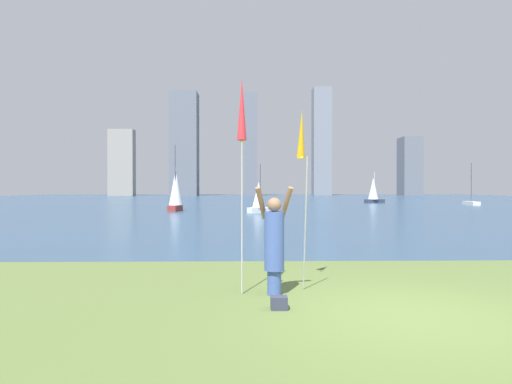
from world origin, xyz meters
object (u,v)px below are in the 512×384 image
kite_flag_left (242,115)px  kite_flag_right (302,139)px  sailboat_4 (373,191)px  sailboat_5 (471,203)px  person (274,242)px  bag (279,303)px  sailboat_3 (176,190)px  sailboat_1 (259,198)px

kite_flag_left → kite_flag_right: size_ratio=1.14×
sailboat_4 → sailboat_5: sailboat_5 is taller
person → bag: person is taller
kite_flag_right → sailboat_3: size_ratio=0.62×
sailboat_3 → bag: bearing=-77.7°
kite_flag_left → kite_flag_right: kite_flag_left is taller
bag → sailboat_1: size_ratio=0.07×
bag → kite_flag_left: bearing=124.2°
person → sailboat_5: size_ratio=0.41×
kite_flag_right → sailboat_5: (23.06, 38.30, -2.51)m
sailboat_5 → sailboat_1: bearing=-148.7°
bag → sailboat_1: 25.82m
sailboat_1 → sailboat_5: size_ratio=0.80×
bag → sailboat_3: sailboat_3 is taller
kite_flag_left → sailboat_5: bearing=58.2°
kite_flag_left → sailboat_1: size_ratio=1.04×
sailboat_5 → kite_flag_left: bearing=-121.8°
kite_flag_left → bag: size_ratio=14.82×
bag → sailboat_5: size_ratio=0.06×
kite_flag_left → bag: (0.58, -0.85, -3.01)m
kite_flag_right → sailboat_3: bearing=104.1°
sailboat_3 → sailboat_1: bearing=-22.9°
sailboat_4 → sailboat_5: (8.58, -6.89, -1.24)m
bag → sailboat_4: (15.02, 46.80, 1.41)m
kite_flag_left → kite_flag_right: (1.12, 0.75, -0.34)m
bag → sailboat_1: bearing=89.1°
sailboat_1 → person: bearing=-90.9°
sailboat_1 → sailboat_5: bearing=31.3°
kite_flag_left → bag: kite_flag_left is taller
kite_flag_right → sailboat_3: 27.85m
kite_flag_left → kite_flag_right: bearing=33.9°
person → sailboat_1: sailboat_1 is taller
sailboat_3 → sailboat_5: (29.84, 11.31, -1.39)m
sailboat_5 → kite_flag_right: bearing=-121.0°
person → sailboat_5: (23.62, 39.00, -0.66)m
sailboat_3 → kite_flag_left: bearing=-78.5°
person → sailboat_3: size_ratio=0.36×
bag → sailboat_4: 49.17m
kite_flag_left → sailboat_4: (15.60, 45.94, -1.60)m
kite_flag_left → sailboat_3: sailboat_3 is taller
kite_flag_left → sailboat_4: 48.55m
person → sailboat_1: 24.90m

